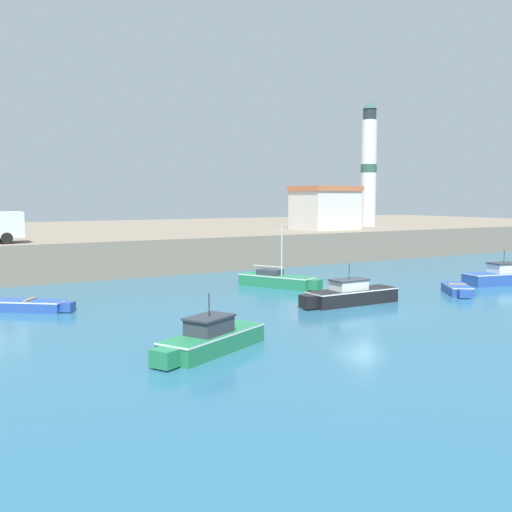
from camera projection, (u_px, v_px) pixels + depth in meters
The scene contains 10 objects.
ground_plane at pixel (361, 310), 32.02m from camera, with size 200.00×200.00×0.00m, color #28607F.
quay_seawall at pixel (126, 240), 64.60m from camera, with size 120.00×40.00×2.80m, color gray.
sailboat_green_0 at pixel (278, 280), 40.16m from camera, with size 3.57×5.90×4.31m.
dinghy_blue_1 at pixel (457, 289), 37.28m from camera, with size 2.90×3.51×0.65m.
motorboat_green_2 at pixel (210, 339), 23.23m from camera, with size 5.69×3.69×2.33m.
motorboat_black_3 at pixel (350, 295), 33.67m from camera, with size 6.22×1.60×2.33m.
dinghy_blue_4 at pixel (32, 305), 31.65m from camera, with size 3.98×3.47×0.65m.
motorboat_blue_5 at pixel (503, 276), 41.46m from camera, with size 6.08×2.82×2.40m.
lighthouse at pixel (369, 166), 66.20m from camera, with size 1.75×1.75×13.68m.
harbor_shed_mid_row at pixel (325, 208), 60.37m from camera, with size 5.73×5.27×4.33m.
Camera 1 is at (-21.01, -24.24, 5.98)m, focal length 42.00 mm.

